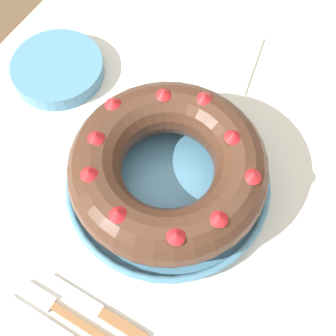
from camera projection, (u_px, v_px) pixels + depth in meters
name	position (u px, v px, depth m)	size (l,w,h in m)	color
ground_plane	(167.00, 292.00, 1.43)	(8.00, 8.00, 0.00)	brown
dining_table	(166.00, 214.00, 0.86)	(1.59, 0.92, 0.72)	silver
serving_dish	(168.00, 184.00, 0.79)	(0.34, 0.34, 0.03)	#518EB2
bundt_cake	(168.00, 168.00, 0.74)	(0.32, 0.32, 0.10)	#4C2D1E
fork	(67.00, 315.00, 0.70)	(0.02, 0.19, 0.01)	#936038
cake_knife	(103.00, 313.00, 0.70)	(0.02, 0.18, 0.01)	#936038
side_bowl	(58.00, 69.00, 0.90)	(0.18, 0.18, 0.03)	#518EB2
napkin	(230.00, 59.00, 0.92)	(0.15, 0.10, 0.00)	#B2D1B7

